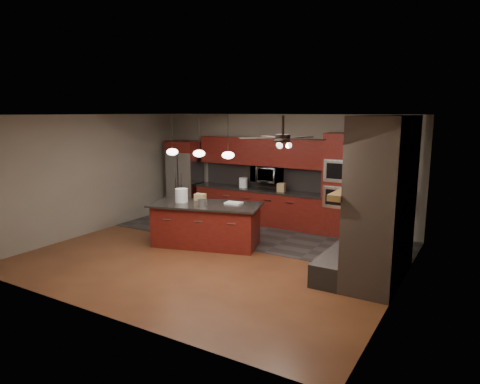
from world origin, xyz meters
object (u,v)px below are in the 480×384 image
Objects in this scene: paint_can at (202,203)px; white_bucket at (181,195)px; paint_tray at (234,203)px; microwave at (267,174)px; counter_bucket at (243,183)px; refrigerator at (186,178)px; oven_tower at (342,185)px; kitchen_island at (206,224)px; counter_box at (281,187)px; cardboard_box at (200,197)px.

white_bucket is at bearing 172.09° from paint_can.
white_bucket is at bearing -162.62° from paint_tray.
microwave is 0.73m from counter_bucket.
refrigerator is at bearing -177.46° from counter_bucket.
oven_tower is at bearing -1.66° from microwave.
oven_tower reaches higher than paint_tray.
refrigerator is 3.31m from paint_tray.
paint_tray is (1.07, 0.43, -0.13)m from white_bucket.
white_bucket is 1.16m from paint_tray.
microwave is 2.47m from kitchen_island.
refrigerator reaches higher than counter_box.
counter_box is (0.68, 2.41, 0.02)m from paint_can.
refrigerator is 2.83m from white_bucket.
refrigerator is at bearing -179.05° from oven_tower.
cardboard_box is 1.08× the size of counter_box.
paint_tray is at bearing 48.20° from paint_can.
microwave is 3.17× the size of cardboard_box.
white_bucket is (-0.56, -0.12, 0.60)m from kitchen_island.
kitchen_island is 0.76m from paint_tray.
paint_tray is at bearing -131.89° from oven_tower.
counter_bucket is (-0.44, 2.46, 0.04)m from paint_can.
refrigerator is 10.05× the size of paint_can.
counter_bucket is at bearing 100.19° from paint_can.
kitchen_island is at bearing -153.31° from paint_tray.
refrigerator is at bearing 141.28° from paint_tray.
paint_can is at bearing -136.07° from paint_tray.
refrigerator is (-2.50, -0.13, -0.27)m from microwave.
kitchen_island is at bearing -96.97° from microwave.
paint_can is 0.89× the size of cardboard_box.
counter_bucket is (-0.06, 2.01, 0.03)m from cardboard_box.
microwave is 2.05m from paint_tray.
cardboard_box is (-0.33, 0.25, 0.53)m from kitchen_island.
paint_can is 2.50m from counter_bucket.
kitchen_island is at bearing 11.94° from white_bucket.
oven_tower is 2.63m from paint_tray.
paint_tray is at bearing -83.45° from microwave.
counter_box is at bearing 78.93° from paint_tray.
oven_tower is 1.16× the size of refrigerator.
kitchen_island is 10.07× the size of counter_bucket.
microwave is 0.36× the size of refrigerator.
paint_tray is 2.15m from counter_bucket.
white_bucket is at bearing -94.16° from counter_bucket.
paint_tray is 1.38× the size of counter_bucket.
oven_tower reaches higher than microwave.
paint_tray is at bearing -3.42° from cardboard_box.
paint_tray is at bearing -101.96° from counter_box.
kitchen_island is 2.36m from counter_bucket.
kitchen_island is 11.91× the size of counter_box.
microwave reaches higher than cardboard_box.
counter_bucket is (-0.90, 1.95, 0.09)m from paint_tray.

